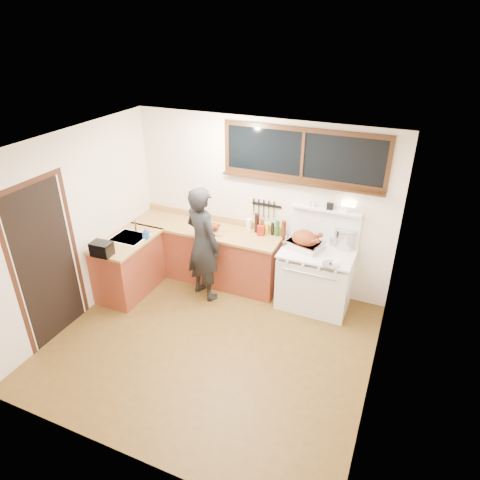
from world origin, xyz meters
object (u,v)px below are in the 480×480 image
at_px(man, 203,244).
at_px(cutting_board, 212,228).
at_px(vintage_stove, 316,277).
at_px(roast_turkey, 305,241).

height_order(man, cutting_board, man).
relative_size(man, cutting_board, 3.87).
height_order(vintage_stove, cutting_board, vintage_stove).
height_order(vintage_stove, roast_turkey, vintage_stove).
relative_size(cutting_board, roast_turkey, 0.81).
bearing_deg(man, roast_turkey, 17.76).
bearing_deg(man, vintage_stove, 14.71).
height_order(cutting_board, roast_turkey, roast_turkey).
relative_size(vintage_stove, roast_turkey, 2.82).
relative_size(vintage_stove, man, 0.91).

